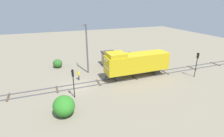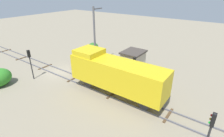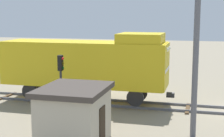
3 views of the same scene
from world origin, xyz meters
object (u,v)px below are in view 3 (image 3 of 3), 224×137
traffic_signal_mid (61,74)px  worker_by_signal (107,107)px  relay_hut (74,116)px  catenary_mast (196,42)px  locomotive (87,62)px

traffic_signal_mid → worker_by_signal: (-0.80, -3.02, -1.54)m
relay_hut → catenary_mast: bearing=-64.9°
traffic_signal_mid → worker_by_signal: 3.48m
relay_hut → traffic_signal_mid: bearing=30.3°
catenary_mast → relay_hut: bearing=115.1°
worker_by_signal → catenary_mast: size_ratio=0.19×
locomotive → relay_hut: locomotive is taller
worker_by_signal → relay_hut: relay_hut is taller
worker_by_signal → traffic_signal_mid: bearing=-63.0°
traffic_signal_mid → catenary_mast: bearing=-102.3°
locomotive → catenary_mast: bearing=-125.2°
locomotive → traffic_signal_mid: bearing=172.8°
traffic_signal_mid → worker_by_signal: bearing=-104.8°
worker_by_signal → locomotive: bearing=-106.5°
worker_by_signal → catenary_mast: catenary_mast is taller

